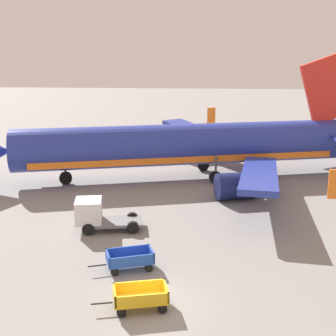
% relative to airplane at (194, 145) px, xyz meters
% --- Properties ---
extents(ground_plane, '(220.00, 220.00, 0.00)m').
position_rel_airplane_xyz_m(ground_plane, '(-1.69, -22.31, -3.05)').
color(ground_plane, gray).
extents(airplane, '(37.24, 30.16, 11.34)m').
position_rel_airplane_xyz_m(airplane, '(0.00, 0.00, 0.00)').
color(airplane, '#28389E').
rests_on(airplane, ground).
extents(baggage_cart_nearest, '(3.63, 1.94, 1.07)m').
position_rel_airplane_xyz_m(baggage_cart_nearest, '(-2.20, -22.52, -2.45)').
color(baggage_cart_nearest, gold).
rests_on(baggage_cart_nearest, ground).
extents(baggage_cart_second_in_row, '(3.60, 2.13, 1.07)m').
position_rel_airplane_xyz_m(baggage_cart_second_in_row, '(-3.26, -18.58, -2.45)').
color(baggage_cart_second_in_row, '#234CB2').
rests_on(baggage_cart_second_in_row, ground).
extents(service_truck_beside_carts, '(4.62, 2.59, 2.10)m').
position_rel_airplane_xyz_m(service_truck_beside_carts, '(-6.27, -13.06, -1.95)').
color(service_truck_beside_carts, slate).
rests_on(service_truck_beside_carts, ground).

